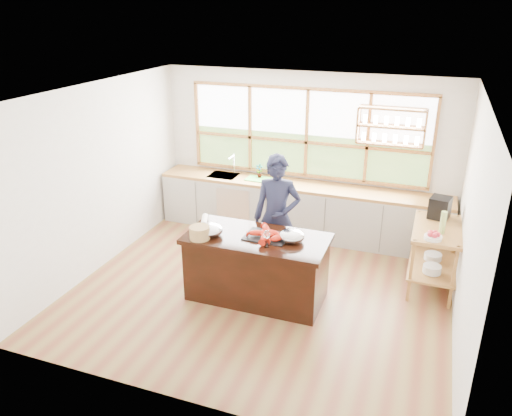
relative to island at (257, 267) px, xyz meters
The scene contains 18 objects.
ground_plane 0.50m from the island, 90.00° to the left, with size 5.00×5.00×0.00m, color olive.
room_shell 1.48m from the island, 88.06° to the left, with size 5.02×4.52×2.71m.
back_counter 2.14m from the island, 90.50° to the left, with size 4.90×0.63×0.90m.
right_shelf_unit 2.45m from the island, 26.44° to the left, with size 0.62×1.10×0.90m.
island is the anchor object (origin of this frame).
cook 0.81m from the island, 84.93° to the left, with size 0.66×0.43×1.81m, color #191B33.
potted_plant 2.39m from the island, 108.86° to the left, with size 0.13×0.09×0.26m, color slate.
cutting_board 2.31m from the island, 109.37° to the left, with size 0.40×0.30×0.01m, color green.
espresso_machine 2.70m from the island, 33.77° to the left, with size 0.26×0.28×0.30m, color black.
wine_bottle 2.50m from the island, 22.48° to the left, with size 0.08×0.08×0.31m, color #9BB95B.
fruit_bowl 2.30m from the island, 18.11° to the left, with size 0.23×0.23×0.11m.
slate_board 0.47m from the island, 14.48° to the left, with size 0.55×0.40×0.02m, color black.
lobster_pile 0.52m from the island, ahead, with size 0.52×0.48×0.08m.
mixing_bowl_left 0.80m from the island, 165.28° to the right, with size 0.33×0.33×0.16m, color silver.
mixing_bowl_right 0.69m from the island, ahead, with size 0.33×0.33×0.16m, color silver.
wine_glass 0.68m from the island, 47.12° to the right, with size 0.08×0.08×0.22m.
wicker_basket 0.90m from the island, 155.54° to the right, with size 0.26×0.26×0.17m, color tan.
parchment_roll 0.97m from the island, 168.38° to the left, with size 0.08×0.08×0.30m, color white.
Camera 1 is at (1.98, -5.66, 3.69)m, focal length 35.00 mm.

